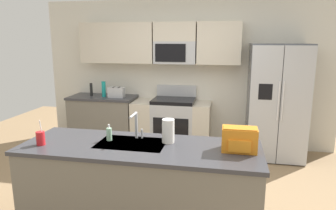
{
  "coord_description": "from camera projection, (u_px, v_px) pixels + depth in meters",
  "views": [
    {
      "loc": [
        0.77,
        -3.37,
        1.92
      ],
      "look_at": [
        -0.02,
        0.6,
        1.05
      ],
      "focal_mm": 32.97,
      "sensor_mm": 36.0,
      "label": 1
    }
  ],
  "objects": [
    {
      "name": "backpack",
      "position": [
        239.0,
        139.0,
        2.85
      ],
      "size": [
        0.32,
        0.22,
        0.23
      ],
      "color": "orange",
      "rests_on": "island_counter"
    },
    {
      "name": "paper_towel_roll",
      "position": [
        168.0,
        131.0,
        3.08
      ],
      "size": [
        0.12,
        0.12,
        0.24
      ],
      "primitive_type": "cylinder",
      "color": "white",
      "rests_on": "island_counter"
    },
    {
      "name": "toaster",
      "position": [
        116.0,
        92.0,
        5.48
      ],
      "size": [
        0.28,
        0.16,
        0.18
      ],
      "color": "#B7BABF",
      "rests_on": "back_counter"
    },
    {
      "name": "range_oven",
      "position": [
        172.0,
        124.0,
        5.46
      ],
      "size": [
        1.36,
        0.61,
        1.1
      ],
      "color": "#B7BABF",
      "rests_on": "ground"
    },
    {
      "name": "bottle_teal",
      "position": [
        104.0,
        89.0,
        5.52
      ],
      "size": [
        0.07,
        0.07,
        0.28
      ],
      "primitive_type": "cylinder",
      "color": "teal",
      "rests_on": "back_counter"
    },
    {
      "name": "ground_plane",
      "position": [
        160.0,
        198.0,
        3.79
      ],
      "size": [
        9.0,
        9.0,
        0.0
      ],
      "primitive_type": "plane",
      "color": "#997A56",
      "rests_on": "ground"
    },
    {
      "name": "sink_faucet",
      "position": [
        136.0,
        123.0,
        3.19
      ],
      "size": [
        0.08,
        0.21,
        0.28
      ],
      "color": "#B7BABF",
      "rests_on": "island_counter"
    },
    {
      "name": "refrigerator",
      "position": [
        277.0,
        102.0,
        4.96
      ],
      "size": [
        0.9,
        0.76,
        1.85
      ],
      "color": "#4C4F54",
      "rests_on": "ground"
    },
    {
      "name": "drink_cup_red",
      "position": [
        41.0,
        138.0,
        3.02
      ],
      "size": [
        0.08,
        0.08,
        0.25
      ],
      "color": "red",
      "rests_on": "island_counter"
    },
    {
      "name": "island_counter",
      "position": [
        141.0,
        187.0,
        3.11
      ],
      "size": [
        2.35,
        0.83,
        0.9
      ],
      "color": "slate",
      "rests_on": "ground"
    },
    {
      "name": "pepper_mill",
      "position": [
        91.0,
        89.0,
        5.62
      ],
      "size": [
        0.05,
        0.05,
        0.23
      ],
      "primitive_type": "cylinder",
      "color": "black",
      "rests_on": "back_counter"
    },
    {
      "name": "back_counter",
      "position": [
        104.0,
        120.0,
        5.7
      ],
      "size": [
        1.19,
        0.63,
        0.9
      ],
      "color": "slate",
      "rests_on": "ground"
    },
    {
      "name": "soap_dispenser",
      "position": [
        109.0,
        134.0,
        3.16
      ],
      "size": [
        0.06,
        0.06,
        0.17
      ],
      "color": "#A5D8B2",
      "rests_on": "island_counter"
    },
    {
      "name": "kitchen_wall_unit",
      "position": [
        177.0,
        64.0,
        5.5
      ],
      "size": [
        5.2,
        0.43,
        2.6
      ],
      "color": "silver",
      "rests_on": "ground"
    }
  ]
}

